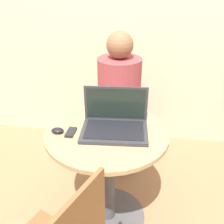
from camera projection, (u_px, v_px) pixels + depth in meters
ground_plane at (108, 216)px, 1.84m from camera, size 12.00×12.00×0.00m
back_wall at (127, 2)px, 2.20m from camera, size 7.00×0.05×2.60m
round_table at (107, 165)px, 1.63m from camera, size 0.72×0.72×0.71m
laptop at (115, 123)px, 1.51m from camera, size 0.39×0.29×0.23m
cell_phone at (71, 132)px, 1.49m from camera, size 0.05×0.10×0.02m
computer_mouse at (57, 130)px, 1.49m from camera, size 0.07×0.05×0.03m
person_seated at (119, 111)px, 2.22m from camera, size 0.34×0.52×1.15m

